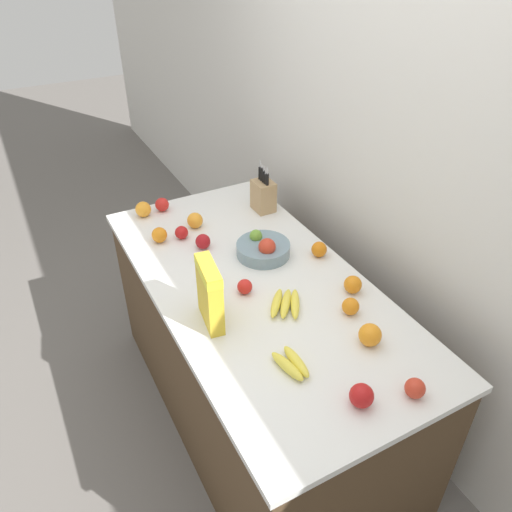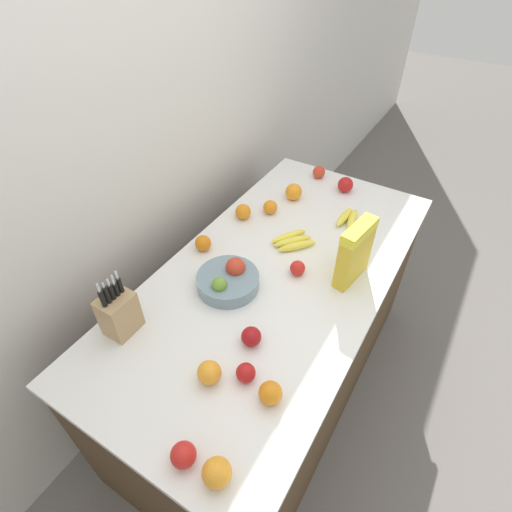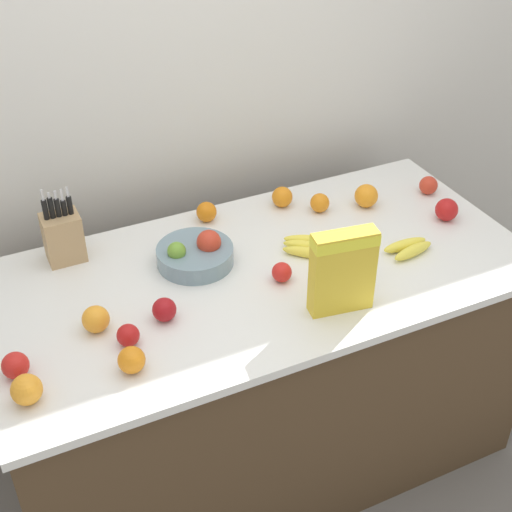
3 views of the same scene
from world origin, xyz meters
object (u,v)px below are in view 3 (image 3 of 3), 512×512
orange_mid_right (320,203)px  apple_rear (282,272)px  knife_block (63,236)px  orange_back_center (282,197)px  cereal_box (343,268)px  apple_near_bananas (15,365)px  apple_middle (428,185)px  apple_rightmost (447,210)px  banana_bunch_left (310,246)px  orange_by_cereal (206,212)px  fruit_bowl (196,254)px  orange_near_bowl (366,196)px  orange_front_left (96,319)px  orange_front_right (131,360)px  banana_bunch_right (409,248)px  apple_by_knife_block (128,335)px  orange_front_center (27,390)px  apple_leftmost (164,310)px

orange_mid_right → apple_rear: bearing=-135.2°
knife_block → orange_back_center: (0.81, -0.01, -0.05)m
cereal_box → apple_near_bananas: size_ratio=3.65×
apple_middle → apple_rightmost: bearing=-107.1°
banana_bunch_left → cereal_box: bearing=-102.2°
orange_by_cereal → fruit_bowl: bearing=-119.8°
orange_near_bowl → orange_front_left: bearing=-166.8°
orange_front_right → orange_by_cereal: bearing=52.8°
orange_back_center → orange_front_left: bearing=-154.2°
banana_bunch_right → orange_by_cereal: size_ratio=2.35×
knife_block → orange_back_center: knife_block is taller
fruit_bowl → orange_front_left: bearing=-154.0°
apple_by_knife_block → orange_near_bowl: orange_near_bowl is taller
orange_mid_right → apple_by_knife_block: bearing=-154.9°
banana_bunch_left → apple_middle: size_ratio=3.02×
orange_front_left → orange_front_center: 0.31m
apple_near_bananas → orange_mid_right: bearing=18.5°
knife_block → orange_near_bowl: 1.11m
apple_rightmost → apple_middle: 0.19m
orange_mid_right → orange_by_cereal: (-0.40, 0.12, 0.00)m
knife_block → cereal_box: size_ratio=1.01×
banana_bunch_right → orange_by_cereal: (-0.55, 0.49, 0.02)m
orange_mid_right → orange_near_bowl: (0.18, -0.04, 0.01)m
cereal_box → orange_mid_right: size_ratio=3.83×
orange_front_center → apple_leftmost: bearing=20.3°
knife_block → banana_bunch_left: size_ratio=1.30×
banana_bunch_left → apple_leftmost: 0.58m
apple_rightmost → orange_front_left: (-1.31, -0.05, -0.00)m
apple_rightmost → fruit_bowl: bearing=171.6°
apple_rightmost → orange_mid_right: 0.46m
orange_front_left → orange_near_bowl: (1.10, 0.26, 0.00)m
apple_by_knife_block → orange_front_center: bearing=-161.7°
banana_bunch_left → orange_near_bowl: orange_near_bowl is taller
orange_mid_right → orange_front_center: orange_front_center is taller
apple_near_bananas → orange_front_right: orange_front_right is taller
apple_near_bananas → orange_near_bowl: (1.35, 0.35, 0.01)m
apple_middle → orange_front_right: size_ratio=0.92×
cereal_box → orange_front_right: (-0.66, 0.01, -0.11)m
apple_rightmost → apple_middle: apple_rightmost is taller
banana_bunch_left → orange_near_bowl: (0.33, 0.17, 0.03)m
knife_block → orange_front_left: bearing=-90.5°
cereal_box → apple_leftmost: 0.55m
apple_rightmost → orange_near_bowl: 0.30m
fruit_bowl → banana_bunch_right: 0.72m
fruit_bowl → orange_by_cereal: (0.13, 0.23, -0.00)m
apple_leftmost → orange_front_left: bearing=168.6°
banana_bunch_left → apple_rightmost: (0.55, -0.04, 0.02)m
knife_block → fruit_bowl: size_ratio=1.08×
apple_leftmost → apple_near_bananas: (-0.45, -0.05, 0.00)m
apple_rear → orange_mid_right: orange_mid_right is taller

